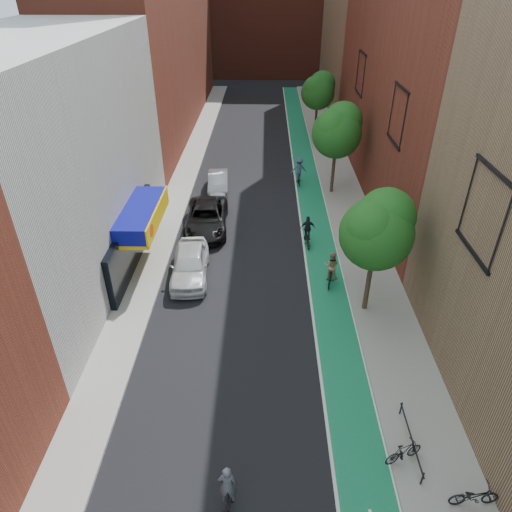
# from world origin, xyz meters

# --- Properties ---
(ground) EXTENTS (160.00, 160.00, 0.00)m
(ground) POSITION_xyz_m (0.00, 0.00, 0.00)
(ground) COLOR black
(ground) RESTS_ON ground
(bike_lane) EXTENTS (2.00, 68.00, 0.01)m
(bike_lane) POSITION_xyz_m (4.00, 26.00, 0.01)
(bike_lane) COLOR #12693A
(bike_lane) RESTS_ON ground
(sidewalk_left) EXTENTS (2.00, 68.00, 0.15)m
(sidewalk_left) POSITION_xyz_m (-6.00, 26.00, 0.07)
(sidewalk_left) COLOR gray
(sidewalk_left) RESTS_ON ground
(sidewalk_right) EXTENTS (3.00, 68.00, 0.15)m
(sidewalk_right) POSITION_xyz_m (6.50, 26.00, 0.07)
(sidewalk_right) COLOR gray
(sidewalk_right) RESTS_ON ground
(building_left_white) EXTENTS (8.00, 20.00, 12.00)m
(building_left_white) POSITION_xyz_m (-11.00, 14.00, 6.00)
(building_left_white) COLOR silver
(building_left_white) RESTS_ON ground
(building_left_far_red) EXTENTS (8.00, 36.00, 22.00)m
(building_left_far_red) POSITION_xyz_m (-11.00, 42.00, 11.00)
(building_left_far_red) COLOR maroon
(building_left_far_red) RESTS_ON ground
(building_right_mid_red) EXTENTS (8.00, 28.00, 22.00)m
(building_right_mid_red) POSITION_xyz_m (12.00, 26.00, 11.00)
(building_right_mid_red) COLOR maroon
(building_right_mid_red) RESTS_ON ground
(building_right_far_tan) EXTENTS (8.00, 20.00, 18.00)m
(building_right_far_tan) POSITION_xyz_m (12.00, 50.00, 9.00)
(building_right_far_tan) COLOR #8C6B4C
(building_right_far_tan) RESTS_ON ground
(building_far_closure) EXTENTS (30.00, 14.00, 20.00)m
(building_far_closure) POSITION_xyz_m (0.00, 72.00, 10.00)
(building_far_closure) COLOR maroon
(building_far_closure) RESTS_ON ground
(tree_near) EXTENTS (3.40, 3.36, 6.42)m
(tree_near) POSITION_xyz_m (5.65, 10.02, 4.66)
(tree_near) COLOR #332619
(tree_near) RESTS_ON ground
(tree_mid) EXTENTS (3.55, 3.53, 6.74)m
(tree_mid) POSITION_xyz_m (5.65, 24.02, 4.89)
(tree_mid) COLOR #332619
(tree_mid) RESTS_ON ground
(tree_far) EXTENTS (3.30, 3.25, 6.21)m
(tree_far) POSITION_xyz_m (5.65, 38.02, 4.50)
(tree_far) COLOR #332619
(tree_far) RESTS_ON ground
(parked_car_white) EXTENTS (2.28, 4.99, 1.66)m
(parked_car_white) POSITION_xyz_m (-3.49, 12.74, 0.83)
(parked_car_white) COLOR silver
(parked_car_white) RESTS_ON ground
(parked_car_black) EXTENTS (2.91, 5.84, 1.59)m
(parked_car_black) POSITION_xyz_m (-3.20, 18.21, 0.79)
(parked_car_black) COLOR black
(parked_car_black) RESTS_ON ground
(parked_car_silver) EXTENTS (1.74, 4.27, 1.38)m
(parked_car_silver) POSITION_xyz_m (-3.00, 24.27, 0.69)
(parked_car_silver) COLOR #9A9EA2
(parked_car_silver) RESTS_ON ground
(cyclist_lead) EXTENTS (0.64, 1.58, 1.96)m
(cyclist_lead) POSITION_xyz_m (-0.49, -0.03, 0.67)
(cyclist_lead) COLOR black
(cyclist_lead) RESTS_ON ground
(cyclist_lane_near) EXTENTS (0.91, 1.65, 1.95)m
(cyclist_lane_near) POSITION_xyz_m (4.15, 12.22, 0.83)
(cyclist_lane_near) COLOR black
(cyclist_lane_near) RESTS_ON ground
(cyclist_lane_mid) EXTENTS (0.94, 1.74, 1.91)m
(cyclist_lane_mid) POSITION_xyz_m (3.20, 16.32, 0.70)
(cyclist_lane_mid) COLOR black
(cyclist_lane_mid) RESTS_ON ground
(cyclist_lane_far) EXTENTS (1.23, 1.51, 2.18)m
(cyclist_lane_far) POSITION_xyz_m (3.20, 25.66, 1.04)
(cyclist_lane_far) COLOR black
(cyclist_lane_far) RESTS_ON ground
(parked_bike_mid) EXTENTS (1.51, 0.94, 0.88)m
(parked_bike_mid) POSITION_xyz_m (5.40, 1.67, 0.59)
(parked_bike_mid) COLOR black
(parked_bike_mid) RESTS_ON sidewalk_right
(parked_bike_far) EXTENTS (1.64, 0.68, 0.84)m
(parked_bike_far) POSITION_xyz_m (7.22, 0.19, 0.57)
(parked_bike_far) COLOR black
(parked_bike_far) RESTS_ON sidewalk_right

